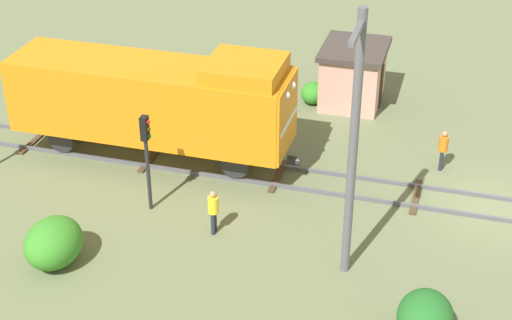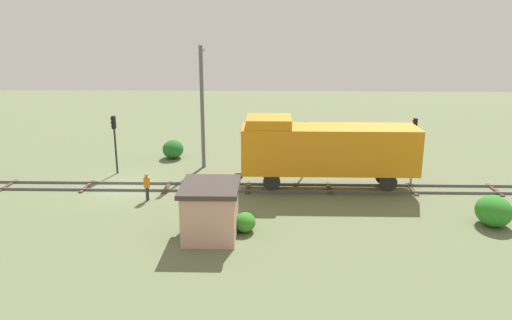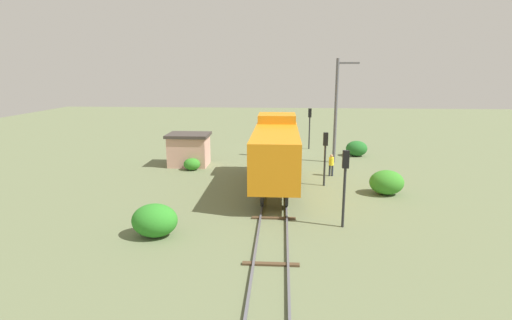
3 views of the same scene
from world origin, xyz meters
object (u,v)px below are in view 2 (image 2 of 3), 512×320
at_px(traffic_signal_mid, 306,138).
at_px(worker_near_track, 147,185).
at_px(locomotive, 326,148).
at_px(traffic_signal_far, 414,135).
at_px(relay_hut, 210,210).
at_px(worker_by_signal, 267,157).
at_px(catenary_mast, 202,104).
at_px(traffic_signal_near, 114,134).

distance_m(traffic_signal_mid, worker_near_track, 11.67).
relative_size(locomotive, traffic_signal_mid, 3.06).
xyz_separation_m(traffic_signal_far, relay_hut, (11.10, -13.15, -1.43)).
height_order(traffic_signal_mid, worker_by_signal, traffic_signal_mid).
distance_m(worker_near_track, catenary_mast, 8.71).
height_order(traffic_signal_near, worker_near_track, traffic_signal_near).
bearing_deg(traffic_signal_far, worker_near_track, -71.20).
height_order(locomotive, worker_by_signal, locomotive).
bearing_deg(worker_by_signal, locomotive, 12.60).
relative_size(worker_by_signal, catenary_mast, 0.19).
bearing_deg(traffic_signal_far, relay_hut, -49.84).
distance_m(locomotive, worker_near_track, 11.45).
height_order(locomotive, traffic_signal_mid, locomotive).
xyz_separation_m(locomotive, traffic_signal_near, (-3.20, -14.60, 0.14)).
height_order(traffic_signal_mid, catenary_mast, catenary_mast).
bearing_deg(relay_hut, worker_near_track, -138.77).
distance_m(catenary_mast, relay_hut, 13.14).
distance_m(worker_near_track, relay_hut, 6.79).
xyz_separation_m(traffic_signal_far, worker_by_signal, (-0.60, -10.33, -1.83)).
height_order(worker_near_track, catenary_mast, catenary_mast).
bearing_deg(worker_by_signal, traffic_signal_mid, 44.25).
xyz_separation_m(traffic_signal_near, catenary_mast, (-1.86, 6.05, 1.82)).
height_order(worker_by_signal, relay_hut, relay_hut).
xyz_separation_m(traffic_signal_near, traffic_signal_mid, (-0.20, 13.54, -0.26)).
bearing_deg(worker_near_track, relay_hut, -104.96).
distance_m(traffic_signal_near, traffic_signal_mid, 13.54).
xyz_separation_m(locomotive, catenary_mast, (-5.06, -8.55, 1.96)).
bearing_deg(traffic_signal_near, worker_near_track, 32.31).
xyz_separation_m(locomotive, traffic_signal_mid, (-3.40, -1.06, -0.13)).
height_order(traffic_signal_mid, traffic_signal_far, traffic_signal_far).
xyz_separation_m(locomotive, worker_by_signal, (-4.20, -3.77, -1.78)).
xyz_separation_m(traffic_signal_near, worker_by_signal, (-1.00, 10.83, -1.91)).
height_order(traffic_signal_far, worker_near_track, traffic_signal_far).
height_order(locomotive, worker_near_track, locomotive).
bearing_deg(traffic_signal_far, worker_by_signal, -93.32).
distance_m(traffic_signal_mid, catenary_mast, 7.95).
distance_m(traffic_signal_near, worker_by_signal, 11.04).
bearing_deg(locomotive, traffic_signal_far, 118.73).
relative_size(traffic_signal_near, worker_by_signal, 2.46).
xyz_separation_m(traffic_signal_far, worker_near_track, (6.00, -17.62, -1.83)).
xyz_separation_m(worker_by_signal, catenary_mast, (-0.86, -4.78, 3.74)).
bearing_deg(worker_by_signal, traffic_signal_far, 57.39).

